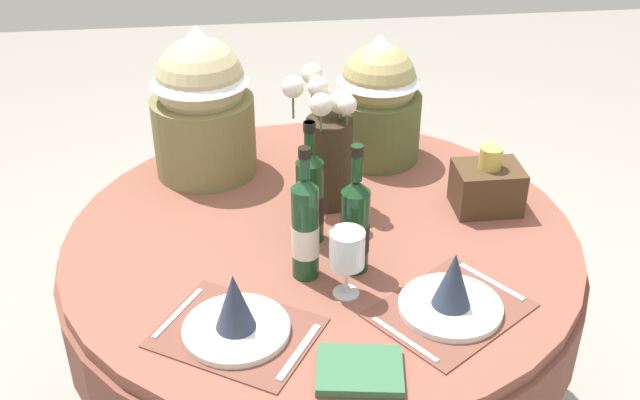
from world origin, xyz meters
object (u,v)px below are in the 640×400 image
at_px(place_setting_right, 452,295).
at_px(book_on_table, 360,371).
at_px(wine_bottle_right, 310,196).
at_px(dining_table, 321,274).
at_px(wine_bottle_centre, 305,228).
at_px(woven_basket_side_right, 487,186).
at_px(wine_glass_right, 347,250).
at_px(gift_tub_back_right, 378,94).
at_px(wine_bottle_left, 355,225).
at_px(gift_tub_back_left, 201,97).
at_px(flower_vase, 328,146).
at_px(place_setting_left, 236,317).

xyz_separation_m(place_setting_right, book_on_table, (-0.24, -0.18, -0.04)).
distance_m(wine_bottle_right, book_on_table, 0.53).
relative_size(dining_table, wine_bottle_centre, 3.98).
bearing_deg(wine_bottle_centre, woven_basket_side_right, 25.62).
relative_size(dining_table, woven_basket_side_right, 7.38).
relative_size(wine_glass_right, gift_tub_back_right, 0.44).
bearing_deg(woven_basket_side_right, gift_tub_back_right, 126.16).
distance_m(place_setting_right, wine_glass_right, 0.26).
xyz_separation_m(wine_bottle_left, wine_bottle_right, (-0.09, 0.14, 0.00)).
bearing_deg(wine_glass_right, gift_tub_back_left, 117.09).
height_order(flower_vase, wine_bottle_centre, flower_vase).
bearing_deg(place_setting_left, woven_basket_side_right, 32.84).
bearing_deg(flower_vase, place_setting_left, -116.74).
bearing_deg(dining_table, woven_basket_side_right, 8.78).
bearing_deg(wine_bottle_right, dining_table, 38.73).
bearing_deg(book_on_table, place_setting_left, 156.55).
bearing_deg(wine_glass_right, flower_vase, 89.03).
bearing_deg(woven_basket_side_right, wine_bottle_right, -168.87).
distance_m(wine_bottle_left, wine_bottle_centre, 0.12).
distance_m(wine_glass_right, book_on_table, 0.29).
height_order(place_setting_right, wine_glass_right, wine_glass_right).
distance_m(wine_bottle_centre, woven_basket_side_right, 0.59).
bearing_deg(wine_bottle_left, gift_tub_back_right, 74.67).
relative_size(dining_table, wine_bottle_left, 4.08).
relative_size(flower_vase, gift_tub_back_right, 0.98).
height_order(dining_table, gift_tub_back_left, gift_tub_back_left).
bearing_deg(wine_bottle_left, wine_bottle_right, 123.68).
xyz_separation_m(wine_bottle_right, gift_tub_back_right, (0.25, 0.44, 0.08)).
bearing_deg(place_setting_right, woven_basket_side_right, 63.70).
relative_size(wine_bottle_right, woven_basket_side_right, 1.79).
distance_m(wine_bottle_left, wine_glass_right, 0.11).
xyz_separation_m(wine_bottle_centre, wine_glass_right, (0.09, -0.09, -0.01)).
bearing_deg(dining_table, gift_tub_back_left, 128.62).
relative_size(place_setting_right, wine_bottle_right, 1.26).
height_order(book_on_table, gift_tub_back_right, gift_tub_back_right).
height_order(place_setting_right, wine_bottle_centre, wine_bottle_centre).
bearing_deg(place_setting_left, book_on_table, -32.11).
height_order(dining_table, place_setting_left, place_setting_left).
height_order(place_setting_left, wine_bottle_right, wine_bottle_right).
relative_size(flower_vase, book_on_table, 2.19).
bearing_deg(gift_tub_back_left, wine_bottle_left, -56.28).
xyz_separation_m(flower_vase, book_on_table, (-0.02, -0.69, -0.17)).
bearing_deg(gift_tub_back_left, wine_glass_right, -62.91).
relative_size(place_setting_left, woven_basket_side_right, 2.26).
height_order(place_setting_left, book_on_table, place_setting_left).
xyz_separation_m(wine_bottle_right, book_on_table, (0.05, -0.51, -0.12)).
xyz_separation_m(wine_bottle_centre, gift_tub_back_left, (-0.25, 0.57, 0.10)).
height_order(flower_vase, wine_glass_right, flower_vase).
height_order(wine_bottle_left, book_on_table, wine_bottle_left).
distance_m(place_setting_right, gift_tub_back_left, 0.95).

